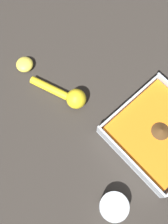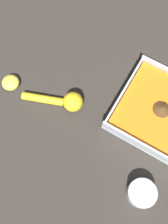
{
  "view_description": "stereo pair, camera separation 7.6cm",
  "coord_description": "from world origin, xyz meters",
  "px_view_note": "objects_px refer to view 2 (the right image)",
  "views": [
    {
      "loc": [
        -0.0,
        -0.26,
        0.74
      ],
      "look_at": [
        -0.19,
        -0.09,
        0.03
      ],
      "focal_mm": 42.0,
      "sensor_mm": 36.0,
      "label": 1
    },
    {
      "loc": [
        -0.06,
        -0.31,
        0.74
      ],
      "look_at": [
        -0.19,
        -0.09,
        0.03
      ],
      "focal_mm": 42.0,
      "sensor_mm": 36.0,
      "label": 2
    }
  ],
  "objects_px": {
    "spice_bowl": "(141,193)",
    "lemon_squeezer": "(65,101)",
    "square_dish": "(161,112)",
    "lemon_half": "(11,83)"
  },
  "relations": [
    {
      "from": "square_dish",
      "to": "lemon_half",
      "type": "bearing_deg",
      "value": -161.55
    },
    {
      "from": "spice_bowl",
      "to": "lemon_half",
      "type": "height_order",
      "value": "spice_bowl"
    },
    {
      "from": "square_dish",
      "to": "lemon_squeezer",
      "type": "distance_m",
      "value": 0.28
    },
    {
      "from": "square_dish",
      "to": "spice_bowl",
      "type": "xyz_separation_m",
      "value": [
        0.05,
        -0.23,
        -0.0
      ]
    },
    {
      "from": "spice_bowl",
      "to": "lemon_squeezer",
      "type": "relative_size",
      "value": 0.42
    },
    {
      "from": "square_dish",
      "to": "lemon_squeezer",
      "type": "relative_size",
      "value": 1.39
    },
    {
      "from": "lemon_squeezer",
      "to": "square_dish",
      "type": "bearing_deg",
      "value": 3.76
    },
    {
      "from": "lemon_half",
      "to": "square_dish",
      "type": "bearing_deg",
      "value": 18.45
    },
    {
      "from": "square_dish",
      "to": "lemon_squeezer",
      "type": "height_order",
      "value": "lemon_squeezer"
    },
    {
      "from": "lemon_squeezer",
      "to": "lemon_half",
      "type": "bearing_deg",
      "value": 169.3
    }
  ]
}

